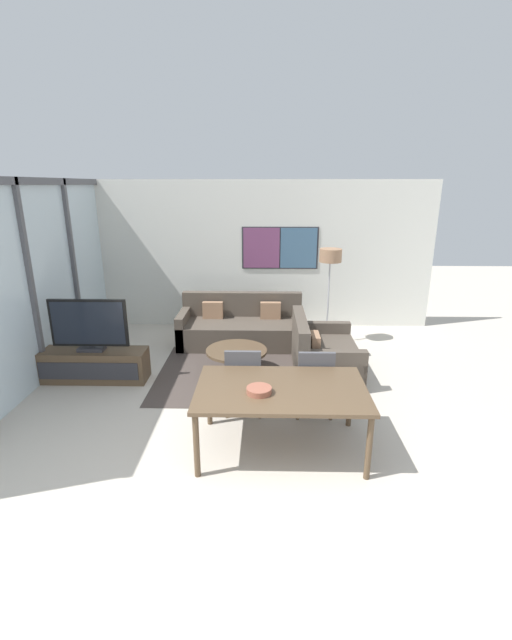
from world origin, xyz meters
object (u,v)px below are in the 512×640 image
dining_table (281,393)px  floor_lamp (330,262)px  sofa_main (241,328)px  fruit_bowl (259,390)px  television (89,326)px  tv_console (94,365)px  coffee_table (237,356)px  dining_chair_left (244,377)px  dining_chair_centre (315,378)px  sofa_side (320,356)px

dining_table → floor_lamp: (0.92, 3.21, 0.80)m
sofa_main → fruit_bowl: bearing=-83.8°
television → dining_table: 3.10m
tv_console → coffee_table: 2.06m
tv_console → dining_chair_left: size_ratio=1.75×
sofa_main → floor_lamp: 1.91m
television → dining_chair_left: size_ratio=1.24×
dining_chair_left → dining_chair_centre: size_ratio=1.00×
coffee_table → fruit_bowl: (0.36, -2.02, 0.46)m
television → dining_table: television is taller
television → dining_chair_centre: (3.06, -0.92, -0.34)m
television → coffee_table: size_ratio=1.20×
dining_chair_centre → dining_table: bearing=-120.8°
tv_console → fruit_bowl: size_ratio=5.96×
dining_table → television: bearing=148.2°
sofa_side → dining_chair_centre: size_ratio=1.58×
tv_console → dining_table: (2.63, -1.63, 0.43)m
tv_console → dining_chair_centre: bearing=-16.7°
sofa_side → dining_chair_centre: (-0.22, -1.23, 0.21)m
sofa_side → television: bearing=95.5°
sofa_main → floor_lamp: bearing=0.4°
tv_console → dining_table: size_ratio=0.87×
tv_console → dining_table: 3.13m
tv_console → dining_chair_left: (2.20, -0.90, 0.26)m
dining_table → fruit_bowl: fruit_bowl is taller
sofa_main → dining_table: (0.59, -3.20, 0.38)m
sofa_main → sofa_side: bearing=-45.4°
dining_table → fruit_bowl: (-0.23, -0.13, 0.10)m
tv_console → fruit_bowl: (2.41, -1.76, 0.53)m
dining_chair_left → fruit_bowl: size_ratio=3.41×
dining_chair_centre → television: bearing=163.3°
dining_table → dining_chair_left: (-0.43, 0.74, -0.17)m
television → dining_table: (2.63, -1.63, -0.17)m
dining_table → dining_chair_centre: size_ratio=2.01×
tv_console → floor_lamp: size_ratio=0.91×
coffee_table → sofa_side: bearing=2.8°
tv_console → coffee_table: size_ratio=1.69×
coffee_table → dining_chair_left: 1.18m
dining_chair_centre → fruit_bowl: 1.10m
television → fruit_bowl: 2.98m
floor_lamp → sofa_main: bearing=-179.6°
tv_console → sofa_side: bearing=5.5°
dining_chair_centre → sofa_main: bearing=112.2°
sofa_side → floor_lamp: (0.27, 1.27, 1.18)m
dining_table → dining_chair_centre: 0.85m
tv_console → television: size_ratio=1.41×
dining_chair_centre → floor_lamp: 2.72m
coffee_table → fruit_bowl: bearing=-79.8°
fruit_bowl → sofa_main: bearing=96.2°
sofa_main → fruit_bowl: (0.36, -3.33, 0.48)m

